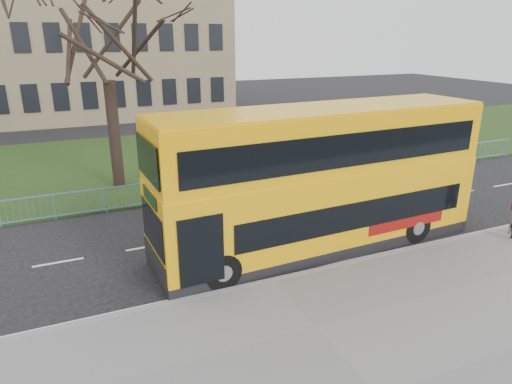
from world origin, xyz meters
TOP-DOWN VIEW (x-y plane):
  - ground at (0.00, 0.00)m, footprint 120.00×120.00m
  - kerb at (0.00, -1.55)m, footprint 80.00×0.20m
  - grass_verge at (0.00, 14.30)m, footprint 80.00×15.40m
  - guard_railing at (0.00, 6.60)m, footprint 40.00×0.12m
  - bare_tree at (-3.00, 10.00)m, footprint 8.54×8.54m
  - civic_building at (-5.00, 35.00)m, footprint 30.00×15.00m
  - yellow_bus at (2.62, 0.16)m, footprint 11.80×3.27m

SIDE VIEW (x-z plane):
  - ground at x=0.00m, z-range 0.00..0.00m
  - grass_verge at x=0.00m, z-range 0.00..0.08m
  - kerb at x=0.00m, z-range 0.00..0.14m
  - guard_railing at x=0.00m, z-range 0.00..1.10m
  - yellow_bus at x=2.62m, z-range 0.18..5.08m
  - bare_tree at x=-3.00m, z-range 0.08..12.28m
  - civic_building at x=-5.00m, z-range 0.00..14.00m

